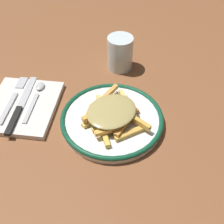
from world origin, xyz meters
The scene contains 8 objects.
ground_plane centered at (0.00, 0.00, 0.00)m, with size 2.60×2.60×0.00m, color brown.
plate centered at (0.00, 0.00, 0.01)m, with size 0.25×0.25×0.02m.
fries_heap centered at (0.00, 0.00, 0.04)m, with size 0.17×0.19×0.04m.
napkin centered at (-0.23, 0.01, 0.01)m, with size 0.17×0.19×0.01m, color silver.
fork centered at (-0.26, 0.02, 0.02)m, with size 0.03×0.18×0.00m.
knife centered at (-0.23, -0.01, 0.02)m, with size 0.03×0.21×0.01m.
spoon centered at (-0.21, 0.05, 0.02)m, with size 0.02×0.15×0.01m.
water_glass centered at (-0.01, 0.22, 0.05)m, with size 0.07×0.07×0.10m, color silver.
Camera 1 is at (0.08, -0.46, 0.51)m, focal length 45.57 mm.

